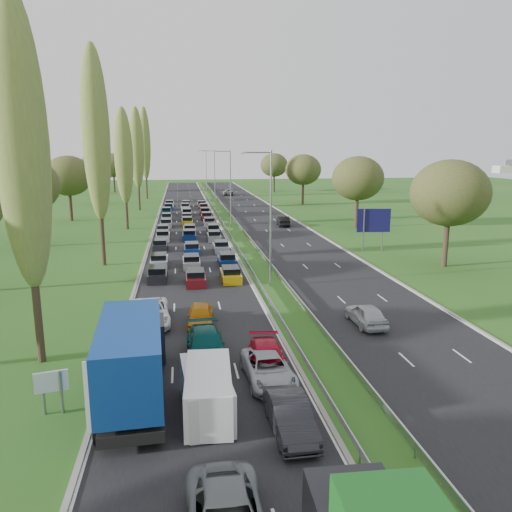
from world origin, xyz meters
TOP-DOWN VIEW (x-y plane):
  - ground at (4.50, 80.00)m, footprint 260.00×260.00m
  - near_carriageway at (-2.25, 82.50)m, footprint 10.50×215.00m
  - far_carriageway at (11.25, 82.50)m, footprint 10.50×215.00m
  - central_reservation at (4.50, 82.50)m, footprint 2.36×215.00m
  - lamp_columns at (4.50, 78.00)m, footprint 0.18×140.18m
  - poplar_row at (-11.50, 68.17)m, footprint 2.80×127.80m
  - woodland_left at (-22.00, 62.63)m, footprint 8.00×166.00m
  - woodland_right at (24.00, 66.67)m, footprint 8.00×153.00m
  - traffic_queue_fill at (-2.22, 77.30)m, footprint 9.08×68.99m
  - near_car_2 at (-5.62, 34.60)m, footprint 3.03×5.88m
  - near_car_7 at (-2.05, 28.12)m, footprint 2.29×5.40m
  - near_car_8 at (-2.14, 33.61)m, footprint 2.03×4.40m
  - near_car_9 at (1.12, 19.53)m, footprint 1.71×4.66m
  - near_car_10 at (1.03, 24.46)m, footprint 2.57×5.19m
  - near_car_11 at (1.17, 25.69)m, footprint 2.45×5.18m
  - far_car_0 at (9.31, 32.02)m, footprint 1.91×4.52m
  - far_car_1 at (13.00, 78.42)m, footprint 2.09×4.97m
  - far_car_2 at (9.63, 136.01)m, footprint 2.90×5.84m
  - blue_lorry at (-5.77, 23.48)m, footprint 2.79×10.05m
  - white_van_front at (-2.38, 21.87)m, footprint 1.99×5.08m
  - white_van_rear at (-2.26, 21.90)m, footprint 2.06×5.25m
  - info_sign at (-9.40, 22.75)m, footprint 1.48×0.43m
  - direction_sign at (19.40, 56.44)m, footprint 3.99×0.52m

SIDE VIEW (x-z plane):
  - ground at x=4.50m, z-range 0.00..0.00m
  - near_carriageway at x=-2.25m, z-range -0.02..0.02m
  - far_carriageway at x=11.25m, z-range -0.02..0.02m
  - traffic_queue_fill at x=-2.22m, z-range 0.04..0.84m
  - central_reservation at x=4.50m, z-range 0.39..0.71m
  - near_car_10 at x=1.03m, z-range 0.02..1.44m
  - near_car_8 at x=-2.14m, z-range 0.02..1.48m
  - near_car_11 at x=1.17m, z-range 0.02..1.48m
  - near_car_9 at x=1.12m, z-range 0.02..1.55m
  - far_car_0 at x=9.31m, z-range 0.02..1.55m
  - near_car_7 at x=-2.05m, z-range 0.02..1.57m
  - near_car_2 at x=-5.62m, z-range 0.02..1.61m
  - far_car_2 at x=9.63m, z-range 0.02..1.61m
  - far_car_1 at x=13.00m, z-range 0.02..1.62m
  - white_van_front at x=-2.38m, z-range 0.03..2.07m
  - white_van_rear at x=-2.26m, z-range 0.03..2.14m
  - info_sign at x=-9.40m, z-range 0.32..2.42m
  - blue_lorry at x=-5.77m, z-range 0.06..4.30m
  - direction_sign at x=19.40m, z-range 0.97..6.17m
  - lamp_columns at x=4.50m, z-range 0.00..12.00m
  - woodland_right at x=24.00m, z-range 2.13..13.23m
  - woodland_left at x=-22.00m, z-range 2.13..13.23m
  - poplar_row at x=-11.50m, z-range 1.17..23.61m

